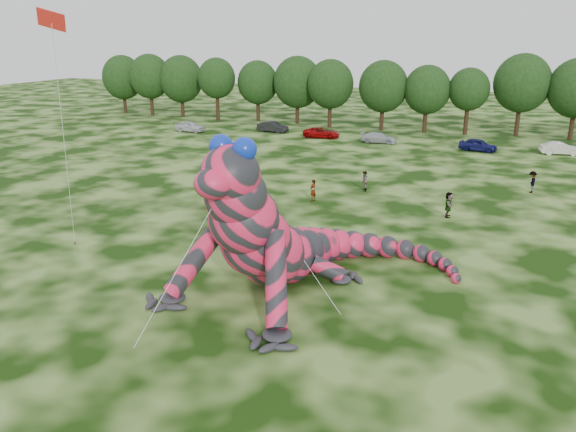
{
  "coord_description": "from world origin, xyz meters",
  "views": [
    {
      "loc": [
        5.9,
        -20.54,
        12.69
      ],
      "look_at": [
        -3.76,
        4.46,
        4.0
      ],
      "focal_mm": 35.0,
      "sensor_mm": 36.0,
      "label": 1
    }
  ],
  "objects_px": {
    "tree_0": "(123,84)",
    "tree_10": "(521,95)",
    "tree_3": "(217,89)",
    "tree_4": "(258,91)",
    "car_5": "(560,148)",
    "tree_8": "(427,99)",
    "car_0": "(190,126)",
    "spectator_2": "(532,182)",
    "tree_11": "(576,99)",
    "tree_9": "(468,102)",
    "car_4": "(478,145)",
    "tree_6": "(330,94)",
    "flying_kite": "(53,39)",
    "tree_5": "(297,90)",
    "tree_2": "(181,86)",
    "car_3": "(379,138)",
    "tree_7": "(383,96)",
    "tree_1": "(150,85)",
    "car_1": "(273,127)",
    "spectator_0": "(313,190)",
    "inflatable_gecko": "(285,205)",
    "spectator_5": "(449,205)",
    "car_2": "(322,133)",
    "spectator_4": "(239,146)",
    "spectator_1": "(364,181)"
  },
  "relations": [
    {
      "from": "tree_0",
      "to": "car_1",
      "type": "xyz_separation_m",
      "value": [
        30.98,
        -9.28,
        -4.04
      ]
    },
    {
      "from": "tree_4",
      "to": "car_5",
      "type": "distance_m",
      "value": 43.25
    },
    {
      "from": "inflatable_gecko",
      "to": "spectator_0",
      "type": "distance_m",
      "value": 15.57
    },
    {
      "from": "tree_4",
      "to": "car_3",
      "type": "distance_m",
      "value": 24.5
    },
    {
      "from": "tree_2",
      "to": "spectator_4",
      "type": "relative_size",
      "value": 5.74
    },
    {
      "from": "tree_8",
      "to": "car_3",
      "type": "xyz_separation_m",
      "value": [
        -4.11,
        -9.71,
        -3.84
      ]
    },
    {
      "from": "car_0",
      "to": "spectator_2",
      "type": "distance_m",
      "value": 45.97
    },
    {
      "from": "tree_8",
      "to": "car_3",
      "type": "height_order",
      "value": "tree_8"
    },
    {
      "from": "tree_5",
      "to": "spectator_5",
      "type": "bearing_deg",
      "value": -56.07
    },
    {
      "from": "tree_0",
      "to": "tree_10",
      "type": "relative_size",
      "value": 0.91
    },
    {
      "from": "tree_5",
      "to": "tree_2",
      "type": "bearing_deg",
      "value": 179.06
    },
    {
      "from": "inflatable_gecko",
      "to": "spectator_5",
      "type": "distance_m",
      "value": 16.49
    },
    {
      "from": "tree_10",
      "to": "tree_5",
      "type": "bearing_deg",
      "value": -179.73
    },
    {
      "from": "spectator_0",
      "to": "tree_10",
      "type": "bearing_deg",
      "value": 176.53
    },
    {
      "from": "tree_10",
      "to": "tree_3",
      "type": "bearing_deg",
      "value": -177.99
    },
    {
      "from": "car_0",
      "to": "car_4",
      "type": "bearing_deg",
      "value": -86.1
    },
    {
      "from": "spectator_5",
      "to": "tree_4",
      "type": "bearing_deg",
      "value": 35.24
    },
    {
      "from": "tree_8",
      "to": "car_2",
      "type": "height_order",
      "value": "tree_8"
    },
    {
      "from": "tree_8",
      "to": "tree_11",
      "type": "height_order",
      "value": "tree_11"
    },
    {
      "from": "tree_4",
      "to": "car_5",
      "type": "relative_size",
      "value": 2.14
    },
    {
      "from": "tree_10",
      "to": "car_1",
      "type": "bearing_deg",
      "value": -164.44
    },
    {
      "from": "car_5",
      "to": "tree_8",
      "type": "bearing_deg",
      "value": 48.38
    },
    {
      "from": "spectator_4",
      "to": "tree_7",
      "type": "bearing_deg",
      "value": 85.02
    },
    {
      "from": "flying_kite",
      "to": "car_2",
      "type": "relative_size",
      "value": 3.05
    },
    {
      "from": "tree_3",
      "to": "car_3",
      "type": "bearing_deg",
      "value": -19.67
    },
    {
      "from": "tree_3",
      "to": "car_0",
      "type": "bearing_deg",
      "value": -82.21
    },
    {
      "from": "car_5",
      "to": "tree_0",
      "type": "bearing_deg",
      "value": 68.89
    },
    {
      "from": "car_1",
      "to": "tree_5",
      "type": "bearing_deg",
      "value": 5.66
    },
    {
      "from": "tree_3",
      "to": "tree_6",
      "type": "xyz_separation_m",
      "value": [
        18.16,
        -0.38,
        0.03
      ]
    },
    {
      "from": "tree_2",
      "to": "tree_8",
      "type": "bearing_deg",
      "value": -2.62
    },
    {
      "from": "car_3",
      "to": "tree_11",
      "type": "bearing_deg",
      "value": -65.18
    },
    {
      "from": "spectator_1",
      "to": "tree_5",
      "type": "bearing_deg",
      "value": -173.08
    },
    {
      "from": "spectator_0",
      "to": "tree_11",
      "type": "bearing_deg",
      "value": 168.51
    },
    {
      "from": "tree_7",
      "to": "tree_1",
      "type": "bearing_deg",
      "value": 178.13
    },
    {
      "from": "car_1",
      "to": "spectator_5",
      "type": "distance_m",
      "value": 39.88
    },
    {
      "from": "tree_3",
      "to": "spectator_0",
      "type": "height_order",
      "value": "tree_3"
    },
    {
      "from": "tree_4",
      "to": "car_2",
      "type": "bearing_deg",
      "value": -37.82
    },
    {
      "from": "tree_0",
      "to": "tree_6",
      "type": "distance_m",
      "value": 37.09
    },
    {
      "from": "tree_2",
      "to": "tree_11",
      "type": "distance_m",
      "value": 56.81
    },
    {
      "from": "car_3",
      "to": "car_0",
      "type": "bearing_deg",
      "value": 91.06
    },
    {
      "from": "tree_1",
      "to": "car_0",
      "type": "relative_size",
      "value": 2.32
    },
    {
      "from": "flying_kite",
      "to": "tree_9",
      "type": "bearing_deg",
      "value": 73.39
    },
    {
      "from": "tree_2",
      "to": "tree_5",
      "type": "xyz_separation_m",
      "value": [
        19.89,
        -0.33,
        0.08
      ]
    },
    {
      "from": "car_4",
      "to": "tree_6",
      "type": "bearing_deg",
      "value": 74.64
    },
    {
      "from": "flying_kite",
      "to": "spectator_0",
      "type": "xyz_separation_m",
      "value": [
        7.61,
        17.96,
        -11.6
      ]
    },
    {
      "from": "tree_10",
      "to": "spectator_2",
      "type": "xyz_separation_m",
      "value": [
        1.17,
        -29.25,
        -4.33
      ]
    },
    {
      "from": "tree_11",
      "to": "tree_9",
      "type": "bearing_deg",
      "value": -176.18
    },
    {
      "from": "tree_4",
      "to": "spectator_0",
      "type": "bearing_deg",
      "value": -60.33
    },
    {
      "from": "tree_1",
      "to": "car_1",
      "type": "bearing_deg",
      "value": -18.1
    },
    {
      "from": "car_0",
      "to": "spectator_2",
      "type": "xyz_separation_m",
      "value": [
        42.79,
        -16.81,
        0.2
      ]
    }
  ]
}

